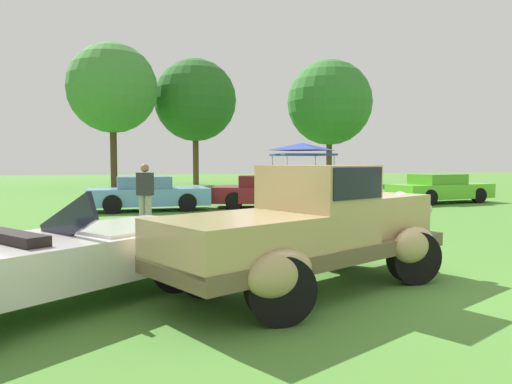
# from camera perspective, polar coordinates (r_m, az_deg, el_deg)

# --- Properties ---
(ground_plane) EXTENTS (120.00, 120.00, 0.00)m
(ground_plane) POSITION_cam_1_polar(r_m,az_deg,el_deg) (7.13, 11.24, -10.64)
(ground_plane) COLOR #4C8433
(feature_pickup_truck) EXTENTS (4.60, 3.24, 1.70)m
(feature_pickup_truck) POSITION_cam_1_polar(r_m,az_deg,el_deg) (6.52, 6.74, -4.16)
(feature_pickup_truck) COLOR brown
(feature_pickup_truck) RESTS_ON ground_plane
(neighbor_convertible) EXTENTS (4.55, 4.06, 1.40)m
(neighbor_convertible) POSITION_cam_1_polar(r_m,az_deg,el_deg) (6.42, -22.52, -7.14)
(neighbor_convertible) COLOR silver
(neighbor_convertible) RESTS_ON ground_plane
(show_car_skyblue) EXTENTS (4.24, 1.83, 1.22)m
(show_car_skyblue) POSITION_cam_1_polar(r_m,az_deg,el_deg) (17.45, -12.76, -0.22)
(show_car_skyblue) COLOR #669EDB
(show_car_skyblue) RESTS_ON ground_plane
(show_car_burgundy) EXTENTS (4.45, 2.78, 1.22)m
(show_car_burgundy) POSITION_cam_1_polar(r_m,az_deg,el_deg) (18.14, 1.33, 0.02)
(show_car_burgundy) COLOR maroon
(show_car_burgundy) RESTS_ON ground_plane
(show_car_lime) EXTENTS (4.78, 2.42, 1.22)m
(show_car_lime) POSITION_cam_1_polar(r_m,az_deg,el_deg) (21.66, 21.11, 0.37)
(show_car_lime) COLOR #60C62D
(show_car_lime) RESTS_ON ground_plane
(spectator_by_row) EXTENTS (0.46, 0.43, 1.69)m
(spectator_by_row) POSITION_cam_1_polar(r_m,az_deg,el_deg) (12.95, -13.08, -0.15)
(spectator_by_row) COLOR #9E998E
(spectator_by_row) RESTS_ON ground_plane
(canopy_tent_left_field) EXTENTS (2.75, 2.75, 2.71)m
(canopy_tent_left_field) POSITION_cam_1_polar(r_m,az_deg,el_deg) (24.90, 5.54, 5.19)
(canopy_tent_left_field) COLOR #B7B7BC
(canopy_tent_left_field) RESTS_ON ground_plane
(treeline_mid_left) EXTENTS (5.94, 5.94, 9.60)m
(treeline_mid_left) POSITION_cam_1_polar(r_m,az_deg,el_deg) (33.88, -16.75, 11.75)
(treeline_mid_left) COLOR #47331E
(treeline_mid_left) RESTS_ON ground_plane
(treeline_center) EXTENTS (6.13, 6.13, 9.40)m
(treeline_center) POSITION_cam_1_polar(r_m,az_deg,el_deg) (36.73, -7.25, 10.78)
(treeline_center) COLOR brown
(treeline_center) RESTS_ON ground_plane
(treeline_mid_right) EXTENTS (6.49, 6.49, 9.51)m
(treeline_mid_right) POSITION_cam_1_polar(r_m,az_deg,el_deg) (37.79, 8.77, 10.47)
(treeline_mid_right) COLOR brown
(treeline_mid_right) RESTS_ON ground_plane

